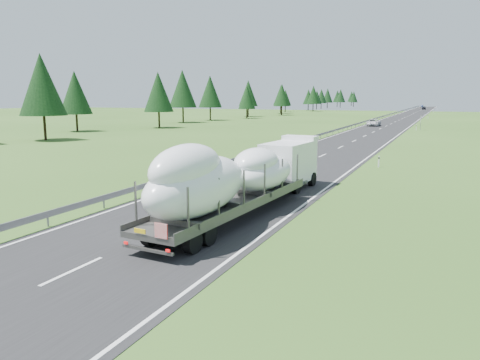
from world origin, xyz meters
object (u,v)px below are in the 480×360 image
at_px(highway_sign, 421,120).
at_px(distant_car_dark, 424,108).
at_px(distant_van, 374,123).
at_px(boat_truck, 242,174).
at_px(distant_car_blue, 422,106).

relative_size(highway_sign, distant_car_dark, 0.56).
distance_m(highway_sign, distant_van, 13.54).
xyz_separation_m(boat_truck, distant_car_dark, (-1.54, 217.83, -1.36)).
bearing_deg(distant_car_dark, distant_van, -93.70).
distance_m(boat_truck, distant_van, 79.74).
height_order(distant_van, distant_car_blue, distant_van).
bearing_deg(highway_sign, distant_car_dark, 92.51).
bearing_deg(boat_truck, distant_car_blue, 91.10).
distance_m(distant_van, distant_car_blue, 194.73).
height_order(boat_truck, distant_van, boat_truck).
xyz_separation_m(distant_van, distant_car_dark, (3.22, 138.25, 0.05)).
relative_size(boat_truck, distant_car_dark, 4.02).
relative_size(boat_truck, distant_van, 3.52).
bearing_deg(boat_truck, highway_sign, 85.97).
bearing_deg(distant_car_dark, highway_sign, -89.85).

